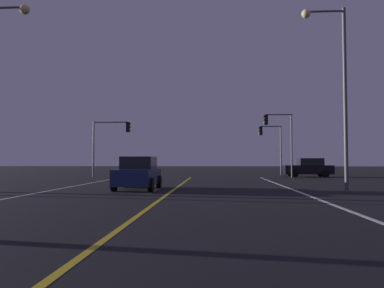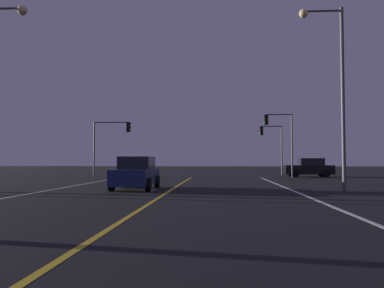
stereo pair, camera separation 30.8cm
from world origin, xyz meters
The scene contains 8 objects.
lane_edge_right centered at (6.09, 14.70, 0.00)m, with size 0.16×41.40×0.01m, color silver.
lane_center_divider centered at (0.00, 14.70, 0.00)m, with size 0.16×41.40×0.01m, color gold.
car_oncoming centered at (-1.87, 21.44, 0.82)m, with size 2.02×4.30×1.70m.
car_crossing_side centered at (10.60, 37.23, 0.82)m, with size 4.30×2.02×1.70m.
traffic_light_near_right centered at (7.73, 35.90, 4.12)m, with size 2.54×0.36×5.60m.
traffic_light_near_left centered at (-7.18, 35.90, 3.76)m, with size 3.47×0.36×5.01m.
traffic_light_far_right centered at (7.78, 41.40, 3.73)m, with size 2.34×0.36×5.04m.
street_lamp_right_far centered at (7.94, 20.40, 5.57)m, with size 2.12×0.44×8.91m.
Camera 2 is at (2.39, 1.59, 1.51)m, focal length 36.08 mm.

